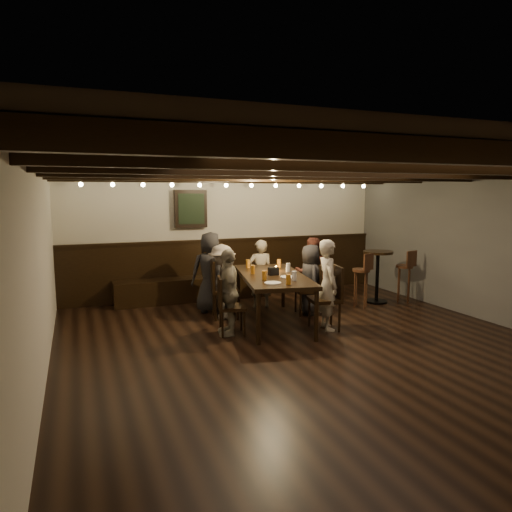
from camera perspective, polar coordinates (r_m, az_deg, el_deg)
name	(u,v)px	position (r m, az deg, el deg)	size (l,w,h in m)	color
room	(237,250)	(7.91, -2.45, 0.79)	(7.00, 7.00, 7.00)	black
dining_table	(273,279)	(7.15, 2.10, -2.83)	(1.34, 2.24, 0.78)	black
chair_left_near	(224,300)	(7.56, -4.01, -5.54)	(0.52, 0.52, 0.97)	black
chair_left_far	(231,317)	(6.71, -3.16, -7.61)	(0.46, 0.46, 0.85)	black
chair_right_near	(308,299)	(7.85, 6.54, -5.32)	(0.46, 0.46, 0.86)	black
chair_right_far	(325,310)	(7.01, 8.67, -6.70)	(0.52, 0.52, 0.97)	black
person_bench_left	(211,272)	(7.91, -5.68, -2.00)	(0.68, 0.44, 1.39)	black
person_bench_centre	(260,274)	(8.18, 0.54, -2.22)	(0.45, 0.29, 1.23)	gray
person_bench_right	(311,273)	(8.25, 6.90, -2.06)	(0.61, 0.48, 1.26)	brown
person_left_near	(222,281)	(7.50, -4.26, -3.20)	(0.79, 0.45, 1.22)	gray
person_left_far	(228,292)	(6.62, -3.46, -4.52)	(0.74, 0.31, 1.26)	gray
person_right_near	(310,279)	(7.79, 6.80, -2.93)	(0.58, 0.38, 1.19)	#252527
person_right_far	(328,285)	(6.93, 8.97, -3.57)	(0.50, 0.33, 1.37)	#BCB49F
pint_a	(248,264)	(7.76, -1.01, -0.98)	(0.07, 0.07, 0.14)	#BF7219
pint_b	(279,263)	(7.81, 2.89, -0.92)	(0.07, 0.07, 0.14)	#BF7219
pint_c	(253,270)	(7.17, -0.41, -1.71)	(0.07, 0.07, 0.14)	#BF7219
pint_d	(288,267)	(7.39, 4.05, -1.44)	(0.07, 0.07, 0.14)	silver
pint_e	(264,276)	(6.65, 1.07, -2.46)	(0.07, 0.07, 0.14)	#BF7219
pint_f	(294,276)	(6.65, 4.79, -2.49)	(0.07, 0.07, 0.14)	silver
pint_g	(288,279)	(6.37, 4.06, -2.94)	(0.07, 0.07, 0.14)	#BF7219
plate_near	(273,283)	(6.44, 2.11, -3.38)	(0.24, 0.24, 0.01)	white
plate_far	(289,277)	(6.89, 4.09, -2.64)	(0.24, 0.24, 0.01)	white
condiment_caddy	(273,271)	(7.08, 2.19, -1.91)	(0.15, 0.10, 0.12)	black
candle	(276,270)	(7.45, 2.52, -1.70)	(0.05, 0.05, 0.05)	beige
high_top_table	(377,269)	(8.82, 14.95, -1.56)	(0.55, 0.55, 0.98)	black
bar_stool_left	(361,287)	(8.42, 12.98, -3.83)	(0.34, 0.36, 0.99)	#351D10
bar_stool_right	(404,283)	(9.06, 18.02, -3.20)	(0.33, 0.34, 0.99)	#351D10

